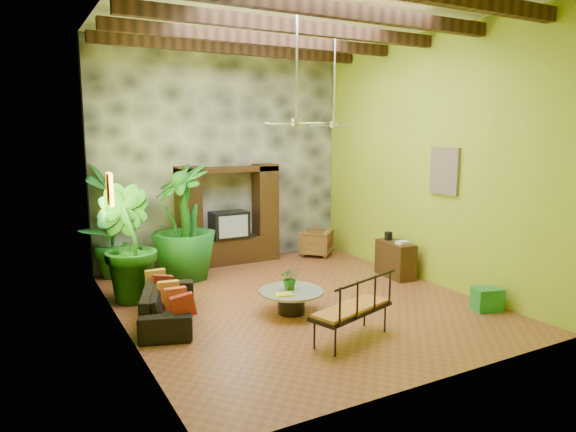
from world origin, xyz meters
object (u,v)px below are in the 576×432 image
tall_plant_a (111,221)px  ceiling_fan_back (334,114)px  wicker_armchair (316,243)px  tall_plant_c (184,221)px  tall_plant_b (126,243)px  ceiling_fan_front (297,109)px  sofa (169,304)px  entertainment_center (229,223)px  iron_bench (355,306)px  side_console (395,259)px  green_bin (487,299)px  coffee_table (291,298)px

tall_plant_a → ceiling_fan_back: bearing=-24.8°
wicker_armchair → tall_plant_c: tall_plant_c is taller
tall_plant_b → tall_plant_c: (1.35, 0.87, 0.16)m
ceiling_fan_front → sofa: (-2.10, 0.49, -3.11)m
entertainment_center → tall_plant_b: (-2.65, -1.63, 0.09)m
ceiling_fan_front → iron_bench: (0.04, -1.64, -2.86)m
side_console → entertainment_center: bearing=138.9°
sofa → iron_bench: (2.14, -2.13, 0.25)m
ceiling_fan_front → tall_plant_a: bearing=124.3°
ceiling_fan_front → sofa: ceiling_fan_front is taller
ceiling_fan_front → tall_plant_c: ceiling_fan_front is taller
entertainment_center → green_bin: 5.85m
tall_plant_a → side_console: bearing=-27.8°
tall_plant_c → entertainment_center: bearing=30.1°
ceiling_fan_back → side_console: ceiling_fan_back is taller
tall_plant_c → wicker_armchair: bearing=6.7°
wicker_armchair → tall_plant_a: 4.91m
entertainment_center → ceiling_fan_front: 4.30m
coffee_table → green_bin: bearing=-26.3°
green_bin → tall_plant_b: bearing=146.3°
coffee_table → wicker_armchair: bearing=52.4°
tall_plant_b → tall_plant_a: bearing=89.1°
side_console → ceiling_fan_back: bearing=146.7°
ceiling_fan_back → tall_plant_c: (-2.90, 1.18, -2.18)m
sofa → entertainment_center: bearing=-18.2°
wicker_armchair → tall_plant_b: tall_plant_b is taller
entertainment_center → coffee_table: bearing=-95.8°
sofa → iron_bench: iron_bench is taller
ceiling_fan_front → tall_plant_b: ceiling_fan_front is taller
ceiling_fan_back → tall_plant_c: size_ratio=0.76×
entertainment_center → side_console: (2.65, -2.77, -0.59)m
side_console → tall_plant_b: bearing=173.1°
coffee_table → green_bin: coffee_table is taller
wicker_armchair → ceiling_fan_back: bearing=27.4°
coffee_table → side_console: bearing=16.5°
tall_plant_a → iron_bench: (2.46, -5.19, -0.68)m
coffee_table → iron_bench: iron_bench is taller
tall_plant_a → green_bin: (5.27, -5.17, -1.03)m
entertainment_center → sofa: bearing=-127.0°
ceiling_fan_back → wicker_armchair: 3.51m
tall_plant_c → side_console: size_ratio=2.59×
tall_plant_b → tall_plant_c: bearing=32.9°
iron_bench → green_bin: bearing=-17.2°
tall_plant_b → green_bin: (5.30, -3.53, -0.86)m
side_console → tall_plant_a: bearing=157.4°
entertainment_center → sofa: entertainment_center is taller
tall_plant_c → iron_bench: (1.14, -4.42, -0.67)m
tall_plant_b → ceiling_fan_back: bearing=-4.2°
wicker_armchair → tall_plant_c: size_ratio=0.30×
ceiling_fan_back → coffee_table: (-1.97, -1.73, -3.15)m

